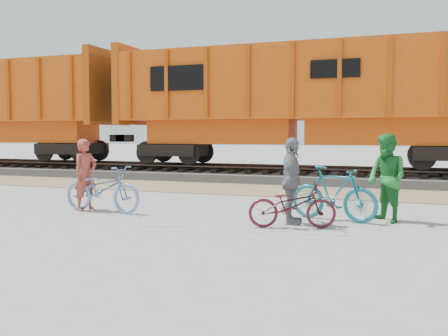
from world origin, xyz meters
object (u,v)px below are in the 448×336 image
at_px(person_solo, 85,175).
at_px(bicycle_blue, 102,189).
at_px(bicycle_teal, 333,194).
at_px(bicycle_maroon, 292,205).
at_px(person_woman, 291,181).
at_px(hopper_car_center, 301,99).
at_px(person_man, 387,178).

bearing_deg(person_solo, bicycle_blue, -83.03).
xyz_separation_m(bicycle_teal, bicycle_maroon, (-0.62, -1.04, -0.12)).
xyz_separation_m(person_solo, person_woman, (4.75, -0.14, 0.02)).
bearing_deg(bicycle_blue, hopper_car_center, -13.07).
relative_size(bicycle_teal, bicycle_maroon, 1.13).
distance_m(hopper_car_center, bicycle_maroon, 9.67).
relative_size(bicycle_teal, person_solo, 1.12).
xyz_separation_m(hopper_car_center, person_man, (3.22, -7.94, -2.13)).
distance_m(hopper_car_center, bicycle_teal, 8.79).
bearing_deg(person_woman, bicycle_maroon, -171.54).
height_order(hopper_car_center, person_man, hopper_car_center).
bearing_deg(bicycle_blue, person_solo, 83.09).
xyz_separation_m(bicycle_teal, person_woman, (-0.72, -0.64, 0.29)).
relative_size(hopper_car_center, person_man, 8.02).
bearing_deg(person_solo, hopper_car_center, -2.34).
relative_size(hopper_car_center, bicycle_blue, 7.13).
xyz_separation_m(bicycle_teal, person_man, (1.00, 0.20, 0.33)).
height_order(bicycle_blue, person_woman, person_woman).
xyz_separation_m(hopper_car_center, bicycle_maroon, (1.60, -9.18, -2.58)).
bearing_deg(person_man, bicycle_blue, -122.46).
bearing_deg(person_woman, person_solo, 82.73).
relative_size(bicycle_maroon, person_woman, 0.96).
bearing_deg(hopper_car_center, person_solo, -110.63).
relative_size(hopper_car_center, person_solo, 8.66).
bearing_deg(person_solo, bicycle_teal, -66.49).
distance_m(bicycle_blue, bicycle_maroon, 4.37).
xyz_separation_m(bicycle_maroon, person_woman, (-0.10, 0.40, 0.41)).
distance_m(hopper_car_center, person_woman, 9.17).
bearing_deg(hopper_car_center, bicycle_maroon, -80.11).
height_order(hopper_car_center, person_woman, hopper_car_center).
height_order(bicycle_teal, person_man, person_man).
bearing_deg(person_man, bicycle_teal, -118.79).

